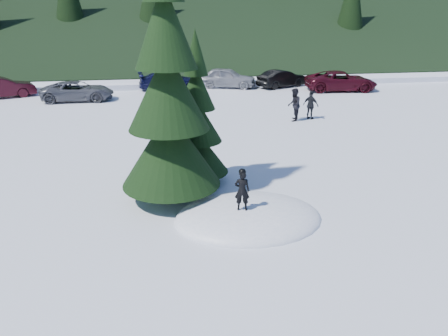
{
  "coord_description": "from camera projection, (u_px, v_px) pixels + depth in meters",
  "views": [
    {
      "loc": [
        -2.56,
        -11.57,
        6.07
      ],
      "look_at": [
        -0.5,
        1.54,
        1.1
      ],
      "focal_mm": 35.0,
      "sensor_mm": 36.0,
      "label": 1
    }
  ],
  "objects": [
    {
      "name": "child_skier",
      "position": [
        242.0,
        191.0,
        12.5
      ],
      "size": [
        0.48,
        0.36,
        1.2
      ],
      "primitive_type": "imported",
      "rotation": [
        0.0,
        0.0,
        2.95
      ],
      "color": "black",
      "rests_on": "snow_mound"
    },
    {
      "name": "adult_0",
      "position": [
        294.0,
        105.0,
        24.06
      ],
      "size": [
        0.96,
        1.07,
        1.81
      ],
      "primitive_type": "imported",
      "rotation": [
        0.0,
        0.0,
        4.33
      ],
      "color": "black",
      "rests_on": "ground"
    },
    {
      "name": "car_1",
      "position": [
        1.0,
        88.0,
        30.13
      ],
      "size": [
        4.59,
        3.13,
        1.43
      ],
      "primitive_type": "imported",
      "rotation": [
        0.0,
        0.0,
        1.98
      ],
      "color": "black",
      "rests_on": "ground"
    },
    {
      "name": "car_2",
      "position": [
        78.0,
        91.0,
        29.25
      ],
      "size": [
        4.7,
        2.18,
        1.3
      ],
      "primitive_type": "imported",
      "rotation": [
        0.0,
        0.0,
        1.57
      ],
      "color": "#515259",
      "rests_on": "ground"
    },
    {
      "name": "car_5",
      "position": [
        282.0,
        79.0,
        34.08
      ],
      "size": [
        4.29,
        2.98,
        1.34
      ],
      "primitive_type": "imported",
      "rotation": [
        0.0,
        0.0,
        2.0
      ],
      "color": "black",
      "rests_on": "ground"
    },
    {
      "name": "snow_mound",
      "position": [
        248.0,
        219.0,
        13.2
      ],
      "size": [
        4.48,
        3.52,
        0.96
      ],
      "primitive_type": "ellipsoid",
      "color": "white",
      "rests_on": "ground"
    },
    {
      "name": "ground",
      "position": [
        248.0,
        219.0,
        13.2
      ],
      "size": [
        200.0,
        200.0,
        0.0
      ],
      "primitive_type": "plane",
      "color": "white",
      "rests_on": "ground"
    },
    {
      "name": "car_6",
      "position": [
        341.0,
        81.0,
        32.68
      ],
      "size": [
        5.48,
        2.94,
        1.46
      ],
      "primitive_type": "imported",
      "rotation": [
        0.0,
        0.0,
        1.47
      ],
      "color": "#3C0B16",
      "rests_on": "ground"
    },
    {
      "name": "spruce_tall",
      "position": [
        168.0,
        100.0,
        13.38
      ],
      "size": [
        3.2,
        3.2,
        8.6
      ],
      "color": "black",
      "rests_on": "ground"
    },
    {
      "name": "car_3",
      "position": [
        170.0,
        81.0,
        33.15
      ],
      "size": [
        4.82,
        2.31,
        1.36
      ],
      "primitive_type": "imported",
      "rotation": [
        0.0,
        0.0,
        1.66
      ],
      "color": "black",
      "rests_on": "ground"
    },
    {
      "name": "spruce_short",
      "position": [
        197.0,
        126.0,
        15.25
      ],
      "size": [
        2.2,
        2.2,
        5.37
      ],
      "color": "black",
      "rests_on": "ground"
    },
    {
      "name": "car_4",
      "position": [
        227.0,
        78.0,
        33.9
      ],
      "size": [
        4.84,
        3.15,
        1.53
      ],
      "primitive_type": "imported",
      "rotation": [
        0.0,
        0.0,
        1.25
      ],
      "color": "gray",
      "rests_on": "ground"
    },
    {
      "name": "adult_1",
      "position": [
        311.0,
        105.0,
        24.45
      ],
      "size": [
        0.91,
        0.95,
        1.58
      ],
      "primitive_type": "imported",
      "rotation": [
        0.0,
        0.0,
        2.31
      ],
      "color": "black",
      "rests_on": "ground"
    }
  ]
}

